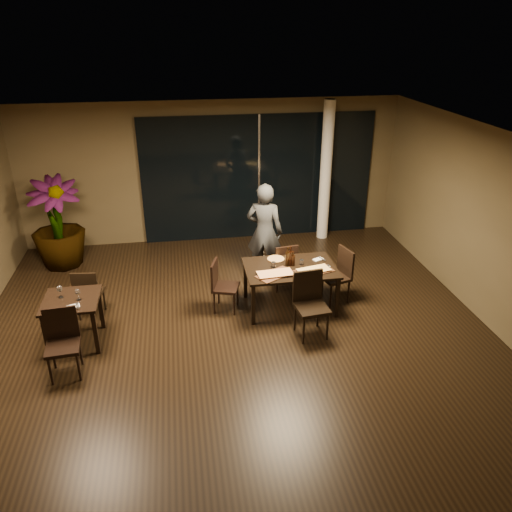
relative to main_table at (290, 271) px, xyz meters
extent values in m
plane|color=black|center=(-1.00, -0.80, -0.68)|extent=(8.00, 8.00, 0.00)
cube|color=brown|center=(-1.00, 3.25, 0.82)|extent=(8.00, 0.10, 3.00)
cube|color=brown|center=(-1.00, -4.85, 0.82)|extent=(8.00, 0.10, 3.00)
cube|color=brown|center=(3.05, -0.80, 0.82)|extent=(0.10, 8.00, 3.00)
cube|color=silver|center=(-1.00, -0.80, 2.34)|extent=(8.00, 8.00, 0.04)
cube|color=black|center=(0.00, 3.16, 0.67)|extent=(5.00, 0.06, 2.70)
cylinder|color=white|center=(1.40, 2.85, 0.82)|extent=(0.24, 0.24, 3.00)
cube|color=black|center=(0.00, 0.00, 0.05)|extent=(1.50, 1.00, 0.04)
cube|color=black|center=(-0.69, -0.44, -0.32)|extent=(0.06, 0.06, 0.71)
cube|color=black|center=(0.69, -0.44, -0.32)|extent=(0.06, 0.06, 0.71)
cube|color=black|center=(-0.69, 0.44, -0.32)|extent=(0.06, 0.06, 0.71)
cube|color=black|center=(0.69, 0.44, -0.32)|extent=(0.06, 0.06, 0.71)
cube|color=black|center=(-3.40, -0.50, 0.05)|extent=(0.80, 0.80, 0.04)
cube|color=black|center=(-3.74, -0.84, -0.32)|extent=(0.06, 0.06, 0.71)
cube|color=black|center=(-3.06, -0.84, -0.32)|extent=(0.06, 0.06, 0.71)
cube|color=black|center=(-3.74, -0.16, -0.32)|extent=(0.06, 0.06, 0.71)
cube|color=black|center=(-3.06, -0.16, -0.32)|extent=(0.06, 0.06, 0.71)
cube|color=black|center=(0.03, 0.70, -0.25)|extent=(0.47, 0.47, 0.05)
cylinder|color=black|center=(0.17, 0.89, -0.46)|extent=(0.03, 0.03, 0.42)
cylinder|color=black|center=(-0.16, 0.84, -0.46)|extent=(0.03, 0.03, 0.42)
cylinder|color=black|center=(0.22, 0.56, -0.46)|extent=(0.03, 0.03, 0.42)
cylinder|color=black|center=(-0.12, 0.51, -0.46)|extent=(0.03, 0.03, 0.42)
cube|color=black|center=(0.05, 0.51, -0.02)|extent=(0.41, 0.10, 0.47)
cube|color=black|center=(0.14, -0.88, -0.19)|extent=(0.52, 0.52, 0.05)
cylinder|color=black|center=(-0.03, -1.09, -0.44)|extent=(0.04, 0.04, 0.48)
cylinder|color=black|center=(0.35, -1.05, -0.44)|extent=(0.04, 0.04, 0.48)
cylinder|color=black|center=(-0.07, -0.71, -0.44)|extent=(0.04, 0.04, 0.48)
cylinder|color=black|center=(0.31, -0.67, -0.44)|extent=(0.04, 0.04, 0.48)
cube|color=black|center=(0.12, -0.67, 0.07)|extent=(0.47, 0.09, 0.53)
cube|color=black|center=(-1.07, 0.09, -0.26)|extent=(0.51, 0.51, 0.05)
cylinder|color=black|center=(-0.96, -0.12, -0.47)|extent=(0.03, 0.03, 0.42)
cylinder|color=black|center=(-0.86, 0.20, -0.47)|extent=(0.03, 0.03, 0.42)
cylinder|color=black|center=(-1.28, -0.02, -0.47)|extent=(0.03, 0.03, 0.42)
cylinder|color=black|center=(-1.18, 0.29, -0.47)|extent=(0.03, 0.03, 0.42)
cube|color=black|center=(-1.25, 0.14, -0.03)|extent=(0.16, 0.40, 0.46)
cube|color=black|center=(0.81, 0.08, -0.23)|extent=(0.54, 0.54, 0.05)
cylinder|color=black|center=(0.59, 0.21, -0.45)|extent=(0.04, 0.04, 0.45)
cylinder|color=black|center=(0.68, -0.14, -0.45)|extent=(0.04, 0.04, 0.45)
cylinder|color=black|center=(0.93, 0.31, -0.45)|extent=(0.04, 0.04, 0.45)
cylinder|color=black|center=(1.03, -0.04, -0.45)|extent=(0.04, 0.04, 0.45)
cube|color=black|center=(1.00, 0.14, 0.02)|extent=(0.16, 0.43, 0.50)
cube|color=black|center=(-3.28, 0.26, -0.26)|extent=(0.45, 0.45, 0.05)
cylinder|color=black|center=(-3.09, 0.41, -0.47)|extent=(0.03, 0.03, 0.41)
cylinder|color=black|center=(-3.42, 0.45, -0.47)|extent=(0.03, 0.03, 0.41)
cylinder|color=black|center=(-3.13, 0.08, -0.47)|extent=(0.03, 0.03, 0.41)
cylinder|color=black|center=(-3.46, 0.12, -0.47)|extent=(0.03, 0.03, 0.41)
cube|color=black|center=(-3.30, 0.08, -0.03)|extent=(0.41, 0.09, 0.46)
cube|color=black|center=(-3.42, -1.27, -0.22)|extent=(0.48, 0.48, 0.05)
cylinder|color=black|center=(-3.59, -1.46, -0.45)|extent=(0.04, 0.04, 0.45)
cylinder|color=black|center=(-3.23, -1.43, -0.45)|extent=(0.04, 0.04, 0.45)
cylinder|color=black|center=(-3.62, -1.10, -0.45)|extent=(0.04, 0.04, 0.45)
cylinder|color=black|center=(-3.26, -1.07, -0.45)|extent=(0.04, 0.04, 0.45)
cube|color=black|center=(-3.44, -1.07, 0.03)|extent=(0.44, 0.08, 0.50)
imported|color=#2F3235|center=(-0.23, 1.17, 0.24)|extent=(0.73, 0.62, 1.84)
imported|color=#234F1A|center=(-4.09, 2.30, 0.21)|extent=(1.21, 1.21, 1.78)
cube|color=#492917|center=(-0.30, -0.23, 0.08)|extent=(0.68, 0.57, 0.01)
cube|color=#3F2314|center=(0.34, -0.21, 0.08)|extent=(0.69, 0.48, 0.01)
cylinder|color=red|center=(-0.18, 0.33, 0.08)|extent=(0.28, 0.28, 0.01)
cylinder|color=white|center=(-0.27, 0.06, 0.12)|extent=(0.07, 0.07, 0.09)
cylinder|color=white|center=(0.21, 0.07, 0.12)|extent=(0.07, 0.07, 0.08)
cube|color=silver|center=(0.55, -0.12, 0.08)|extent=(0.20, 0.13, 0.01)
cube|color=white|center=(0.53, 0.20, 0.08)|extent=(0.21, 0.17, 0.01)
cube|color=white|center=(-3.33, -0.73, 0.08)|extent=(0.20, 0.15, 0.01)
camera|label=1|loc=(-1.74, -7.16, 3.76)|focal=35.00mm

